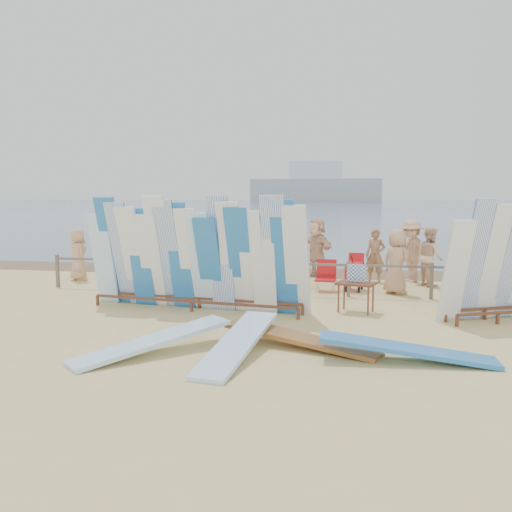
% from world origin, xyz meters
% --- Properties ---
extents(ground, '(160.00, 160.00, 0.00)m').
position_xyz_m(ground, '(0.00, 0.00, 0.00)').
color(ground, '#D6C17B').
rests_on(ground, ground).
extents(ocean, '(320.00, 240.00, 0.02)m').
position_xyz_m(ocean, '(0.00, 128.00, 0.00)').
color(ocean, '#486381').
rests_on(ocean, ground).
extents(wet_sand_strip, '(40.00, 2.60, 0.01)m').
position_xyz_m(wet_sand_strip, '(0.00, 7.20, 0.00)').
color(wet_sand_strip, brown).
rests_on(wet_sand_strip, ground).
extents(distant_ship, '(45.00, 8.00, 14.00)m').
position_xyz_m(distant_ship, '(-12.00, 180.00, 5.31)').
color(distant_ship, '#999EA3').
rests_on(distant_ship, ocean).
extents(fence, '(12.08, 0.08, 0.90)m').
position_xyz_m(fence, '(0.00, 3.00, 0.63)').
color(fence, '#6E5E53').
rests_on(fence, ground).
extents(main_surfboard_rack, '(5.17, 1.34, 2.55)m').
position_xyz_m(main_surfboard_rack, '(-1.32, 0.74, 1.16)').
color(main_surfboard_rack, brown).
rests_on(main_surfboard_rack, ground).
extents(side_surfboard_rack, '(2.22, 1.45, 2.49)m').
position_xyz_m(side_surfboard_rack, '(4.87, 0.75, 1.12)').
color(side_surfboard_rack, brown).
rests_on(side_surfboard_rack, ground).
extents(vendor_table, '(0.92, 0.76, 1.06)m').
position_xyz_m(vendor_table, '(2.18, 1.18, 0.35)').
color(vendor_table, brown).
rests_on(vendor_table, ground).
extents(flat_board_d, '(2.70, 0.64, 0.39)m').
position_xyz_m(flat_board_d, '(2.97, -2.28, 0.00)').
color(flat_board_d, blue).
rests_on(flat_board_d, ground).
extents(flat_board_a, '(0.89, 2.73, 0.44)m').
position_xyz_m(flat_board_a, '(0.33, -2.47, 0.00)').
color(flat_board_a, '#98C6F4').
rests_on(flat_board_a, ground).
extents(flat_board_b, '(2.22, 2.37, 0.42)m').
position_xyz_m(flat_board_b, '(-1.04, -2.60, 0.00)').
color(flat_board_b, '#98C6F4').
rests_on(flat_board_b, ground).
extents(flat_board_c, '(2.74, 1.37, 0.32)m').
position_xyz_m(flat_board_c, '(1.29, -1.81, 0.00)').
color(flat_board_c, '#965E29').
rests_on(flat_board_c, ground).
extents(beach_chair_left, '(0.56, 0.58, 0.83)m').
position_xyz_m(beach_chair_left, '(1.38, 3.68, 0.24)').
color(beach_chair_left, '#B21315').
rests_on(beach_chair_left, ground).
extents(beach_chair_right, '(0.71, 0.73, 0.98)m').
position_xyz_m(beach_chair_right, '(0.52, 4.06, 0.29)').
color(beach_chair_right, '#B21315').
rests_on(beach_chair_right, ground).
extents(stroller, '(0.60, 0.79, 0.99)m').
position_xyz_m(stroller, '(2.14, 3.90, 0.40)').
color(stroller, '#B21315').
rests_on(stroller, ground).
extents(beachgoer_11, '(1.41, 1.20, 1.53)m').
position_xyz_m(beachgoer_11, '(-5.91, 6.76, 0.76)').
color(beachgoer_11, beige).
rests_on(beachgoer_11, ground).
extents(beachgoer_0, '(0.80, 0.78, 1.55)m').
position_xyz_m(beachgoer_0, '(-6.02, 4.20, 0.78)').
color(beachgoer_0, tan).
rests_on(beachgoer_0, ground).
extents(beachgoer_3, '(0.71, 1.25, 1.82)m').
position_xyz_m(beachgoer_3, '(0.19, 6.80, 0.91)').
color(beachgoer_3, tan).
rests_on(beachgoer_3, ground).
extents(beachgoer_6, '(0.87, 0.85, 1.68)m').
position_xyz_m(beachgoer_6, '(3.20, 3.60, 0.84)').
color(beachgoer_6, tan).
rests_on(beachgoer_6, ground).
extents(beachgoer_9, '(1.03, 1.26, 1.82)m').
position_xyz_m(beachgoer_9, '(3.77, 5.67, 0.91)').
color(beachgoer_9, tan).
rests_on(beachgoer_9, ground).
extents(beachgoer_5, '(1.57, 1.63, 1.85)m').
position_xyz_m(beachgoer_5, '(0.95, 6.21, 0.92)').
color(beachgoer_5, beige).
rests_on(beachgoer_5, ground).
extents(beachgoer_extra_1, '(0.65, 0.98, 1.54)m').
position_xyz_m(beachgoer_extra_1, '(-4.85, 6.24, 0.77)').
color(beachgoer_extra_1, '#8C6042').
rests_on(beachgoer_extra_1, ground).
extents(beachgoer_8, '(0.63, 0.89, 1.66)m').
position_xyz_m(beachgoer_8, '(4.22, 5.10, 0.83)').
color(beachgoer_8, beige).
rests_on(beachgoer_8, ground).
extents(beachgoer_2, '(0.82, 0.49, 1.59)m').
position_xyz_m(beachgoer_2, '(-1.10, 3.96, 0.80)').
color(beachgoer_2, beige).
rests_on(beachgoer_2, ground).
extents(beachgoer_7, '(0.63, 0.43, 1.57)m').
position_xyz_m(beachgoer_7, '(2.72, 5.45, 0.79)').
color(beachgoer_7, '#8C6042').
rests_on(beachgoer_7, ground).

